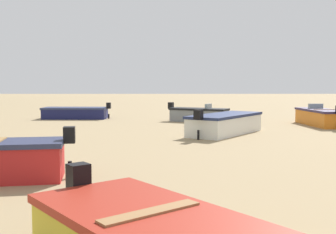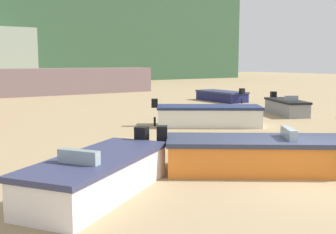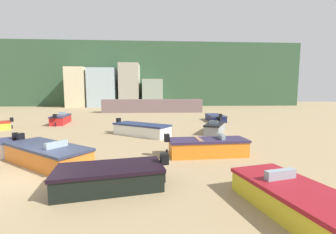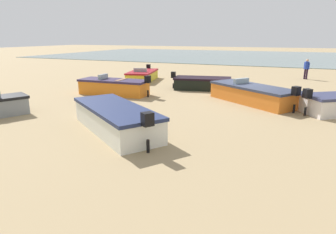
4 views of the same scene
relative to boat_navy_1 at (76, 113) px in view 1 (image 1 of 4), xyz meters
The scene contains 4 objects.
boat_navy_1 is the anchor object (origin of this frame).
boat_grey_4 8.36m from the boat_navy_1, 105.94° to the right, with size 2.68×3.77×1.15m.
boat_white_7 12.22m from the boat_navy_1, 134.01° to the right, with size 4.84×4.09×1.25m.
boat_orange_9 15.37m from the boat_navy_1, 107.28° to the right, with size 4.48×1.68×1.22m.
Camera 1 is at (-15.54, 11.12, 2.33)m, focal length 44.53 mm.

